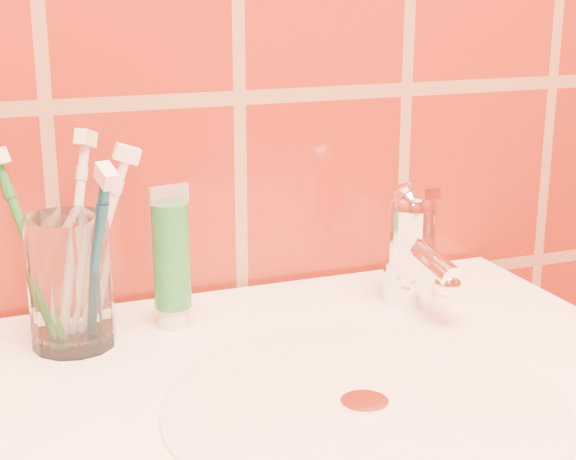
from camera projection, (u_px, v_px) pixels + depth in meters
name	position (u px, v px, depth m)	size (l,w,h in m)	color
glass_tumbler	(70.00, 282.00, 0.74)	(0.07, 0.07, 0.11)	white
toothpaste_tube	(172.00, 262.00, 0.78)	(0.04, 0.03, 0.13)	white
faucet	(412.00, 240.00, 0.84)	(0.05, 0.11, 0.12)	white
toothbrush_0	(100.00, 245.00, 0.75)	(0.08, 0.03, 0.18)	silver
toothbrush_1	(75.00, 237.00, 0.76)	(0.06, 0.07, 0.18)	silver
toothbrush_2	(95.00, 261.00, 0.71)	(0.04, 0.09, 0.17)	navy
toothbrush_3	(32.00, 251.00, 0.74)	(0.07, 0.07, 0.17)	#1F772B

